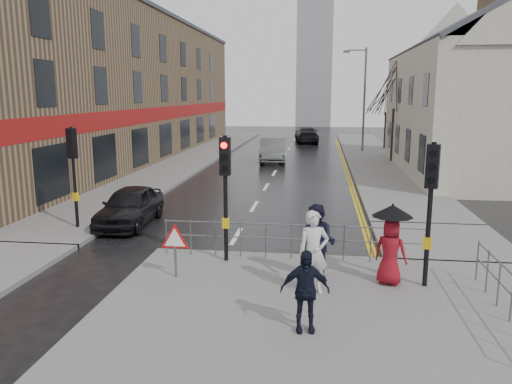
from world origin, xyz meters
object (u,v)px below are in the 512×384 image
(pedestrian_d, at_px, (305,291))
(car_parked, at_px, (130,206))
(pedestrian_a, at_px, (313,252))
(car_mid, at_px, (273,150))
(pedestrian_with_umbrella, at_px, (391,240))
(pedestrian_b, at_px, (318,243))

(pedestrian_d, relative_size, car_parked, 0.40)
(pedestrian_a, bearing_deg, car_parked, 125.94)
(pedestrian_a, bearing_deg, car_mid, 84.75)
(pedestrian_with_umbrella, relative_size, pedestrian_d, 1.20)
(pedestrian_with_umbrella, xyz_separation_m, car_mid, (-4.95, 22.53, -0.42))
(pedestrian_with_umbrella, distance_m, car_parked, 9.76)
(pedestrian_a, distance_m, pedestrian_with_umbrella, 1.96)
(pedestrian_b, height_order, car_mid, pedestrian_b)
(pedestrian_a, bearing_deg, pedestrian_b, 70.70)
(pedestrian_b, height_order, pedestrian_with_umbrella, pedestrian_with_umbrella)
(car_mid, bearing_deg, pedestrian_a, -86.45)
(pedestrian_with_umbrella, bearing_deg, pedestrian_a, -157.01)
(pedestrian_a, relative_size, pedestrian_with_umbrella, 0.99)
(pedestrian_d, xyz_separation_m, car_mid, (-3.02, 25.21, -0.13))
(pedestrian_a, relative_size, car_mid, 0.39)
(pedestrian_with_umbrella, height_order, car_parked, pedestrian_with_umbrella)
(pedestrian_a, distance_m, car_parked, 8.74)
(pedestrian_with_umbrella, relative_size, car_parked, 0.48)
(pedestrian_b, height_order, car_parked, pedestrian_b)
(pedestrian_d, bearing_deg, car_parked, 122.90)
(car_mid, bearing_deg, pedestrian_d, -87.31)
(pedestrian_a, xyz_separation_m, pedestrian_with_umbrella, (1.80, 0.76, 0.13))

